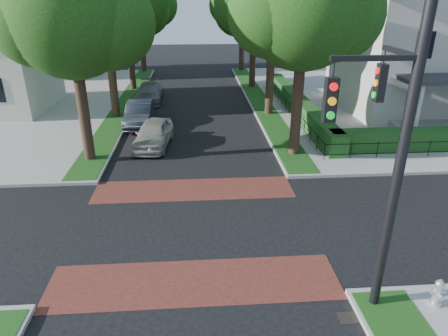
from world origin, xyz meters
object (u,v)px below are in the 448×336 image
(traffic_signal, at_px, (390,151))
(parked_car_rear, at_px, (149,93))
(parked_car_front, at_px, (153,134))
(parked_car_middle, at_px, (140,114))
(fire_hydrant, at_px, (438,293))

(traffic_signal, height_order, parked_car_rear, traffic_signal)
(parked_car_front, bearing_deg, parked_car_middle, 113.91)
(parked_car_front, xyz_separation_m, parked_car_rear, (-1.30, 10.66, -0.02))
(parked_car_rear, height_order, fire_hydrant, parked_car_rear)
(parked_car_front, relative_size, fire_hydrant, 5.23)
(parked_car_middle, relative_size, parked_car_rear, 0.93)
(parked_car_front, bearing_deg, parked_car_rear, 104.00)
(traffic_signal, bearing_deg, parked_car_middle, 115.60)
(parked_car_rear, bearing_deg, parked_car_middle, -89.91)
(parked_car_rear, xyz_separation_m, fire_hydrant, (10.40, -24.48, -0.19))
(parked_car_rear, relative_size, fire_hydrant, 5.98)
(traffic_signal, height_order, parked_car_middle, traffic_signal)
(traffic_signal, relative_size, parked_car_middle, 1.68)
(fire_hydrant, bearing_deg, traffic_signal, -179.44)
(traffic_signal, relative_size, parked_car_front, 1.78)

